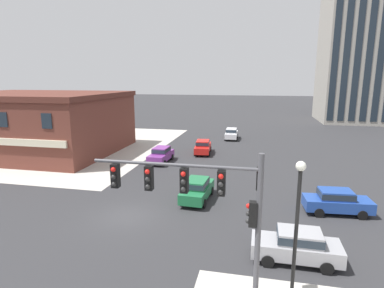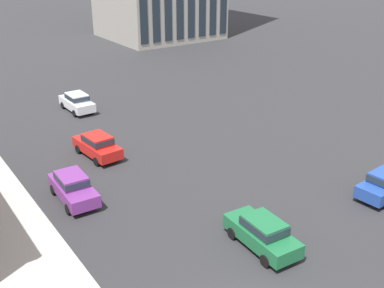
{
  "view_description": "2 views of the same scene",
  "coord_description": "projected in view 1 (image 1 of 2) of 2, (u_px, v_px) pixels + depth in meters",
  "views": [
    {
      "loc": [
        8.48,
        -18.44,
        9.13
      ],
      "look_at": [
        3.1,
        6.75,
        3.75
      ],
      "focal_mm": 29.34,
      "sensor_mm": 36.0,
      "label": 1
    },
    {
      "loc": [
        -10.37,
        -10.86,
        14.58
      ],
      "look_at": [
        4.13,
        10.12,
        3.55
      ],
      "focal_mm": 44.5,
      "sensor_mm": 36.0,
      "label": 2
    }
  ],
  "objects": [
    {
      "name": "sidewalk_far_corner",
      "position": [
        53.0,
        144.0,
        44.49
      ],
      "size": [
        32.0,
        32.0,
        0.02
      ],
      "primitive_type": "cube",
      "color": "#B7B2A8",
      "rests_on": "ground"
    },
    {
      "name": "car_main_southbound_far",
      "position": [
        161.0,
        154.0,
        34.79
      ],
      "size": [
        2.01,
        4.46,
        1.68
      ],
      "color": "#7A3389",
      "rests_on": "ground"
    },
    {
      "name": "car_main_northbound_far",
      "position": [
        203.0,
        146.0,
        38.75
      ],
      "size": [
        2.17,
        4.53,
        1.68
      ],
      "color": "red",
      "rests_on": "ground"
    },
    {
      "name": "storefront_block_near_corner",
      "position": [
        36.0,
        122.0,
        39.59
      ],
      "size": [
        20.36,
        16.22,
        7.44
      ],
      "color": "brown",
      "rests_on": "ground"
    },
    {
      "name": "ground_plane",
      "position": [
        127.0,
        216.0,
        21.25
      ],
      "size": [
        320.0,
        320.0,
        0.0
      ],
      "primitive_type": "plane",
      "color": "#2D2D30"
    },
    {
      "name": "car_main_southbound_near",
      "position": [
        197.0,
        189.0,
        23.88
      ],
      "size": [
        2.08,
        4.49,
        1.68
      ],
      "color": "#1E6B3D",
      "rests_on": "ground"
    },
    {
      "name": "street_lamp_corner_near",
      "position": [
        296.0,
        226.0,
        11.39
      ],
      "size": [
        0.36,
        0.36,
        6.32
      ],
      "color": "black",
      "rests_on": "ground"
    },
    {
      "name": "traffic_signal_main",
      "position": [
        216.0,
        207.0,
        11.23
      ],
      "size": [
        6.22,
        2.09,
        6.71
      ],
      "color": "#4C4C51",
      "rests_on": "ground"
    },
    {
      "name": "residential_tower_skyline_right",
      "position": [
        368.0,
        8.0,
        63.99
      ],
      "size": [
        16.29,
        15.67,
        46.61
      ],
      "color": "#9E998E",
      "rests_on": "ground"
    },
    {
      "name": "car_parked_curb",
      "position": [
        231.0,
        133.0,
        48.03
      ],
      "size": [
        1.96,
        4.44,
        1.68
      ],
      "color": "silver",
      "rests_on": "ground"
    },
    {
      "name": "car_cross_westbound",
      "position": [
        297.0,
        245.0,
        15.81
      ],
      "size": [
        4.41,
        1.91,
        1.68
      ],
      "color": "#99999E",
      "rests_on": "ground"
    },
    {
      "name": "car_main_mid",
      "position": [
        337.0,
        201.0,
        21.51
      ],
      "size": [
        4.52,
        2.15,
        1.68
      ],
      "color": "#23479E",
      "rests_on": "ground"
    }
  ]
}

